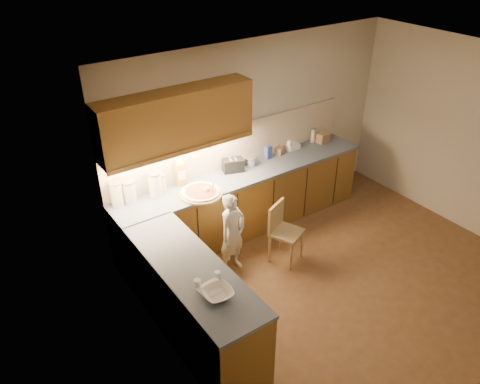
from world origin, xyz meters
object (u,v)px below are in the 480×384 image
Objects in this scene: pizza_on_board at (201,192)px; child at (232,234)px; toaster at (233,165)px; oil_jug at (180,173)px; wooden_chair at (282,228)px.

child is at bearing -74.61° from pizza_on_board.
child is at bearing -106.15° from toaster.
oil_jug is 1.16× the size of toaster.
toaster is (0.76, -0.08, -0.08)m from oil_jug.
pizza_on_board is at bearing -75.04° from oil_jug.
wooden_chair is 2.21× the size of oil_jug.
pizza_on_board is 0.72m from toaster.
toaster reaches higher than child.
toaster is at bearing 74.10° from wooden_chair.
toaster is (-0.12, 0.95, 0.54)m from wooden_chair.
wooden_chair is at bearing -64.35° from toaster.
wooden_chair is 1.10m from toaster.
child is 0.68m from wooden_chair.
wooden_chair is 2.56× the size of toaster.
child is 1.35× the size of wooden_chair.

